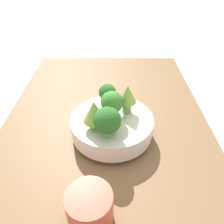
% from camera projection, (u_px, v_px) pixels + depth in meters
% --- Properties ---
extents(ground_plane, '(6.00, 6.00, 0.00)m').
position_uv_depth(ground_plane, '(106.00, 148.00, 0.64)').
color(ground_plane, beige).
extents(table, '(1.09, 0.63, 0.04)m').
position_uv_depth(table, '(105.00, 143.00, 0.63)').
color(table, brown).
rests_on(table, ground_plane).
extents(bowl, '(0.22, 0.22, 0.06)m').
position_uv_depth(bowl, '(112.00, 125.00, 0.60)').
color(bowl, silver).
rests_on(bowl, table).
extents(romanesco_piece_far, '(0.06, 0.06, 0.08)m').
position_uv_depth(romanesco_piece_far, '(94.00, 113.00, 0.53)').
color(romanesco_piece_far, '#609347').
rests_on(romanesco_piece_far, bowl).
extents(broccoli_floret_left, '(0.07, 0.07, 0.08)m').
position_uv_depth(broccoli_floret_left, '(108.00, 121.00, 0.51)').
color(broccoli_floret_left, '#6BA34C').
rests_on(broccoli_floret_left, bowl).
extents(broccoli_floret_right, '(0.05, 0.05, 0.07)m').
position_uv_depth(broccoli_floret_right, '(107.00, 94.00, 0.60)').
color(broccoli_floret_right, '#6BA34C').
rests_on(broccoli_floret_right, bowl).
extents(romanesco_piece_near, '(0.05, 0.05, 0.08)m').
position_uv_depth(romanesco_piece_near, '(128.00, 96.00, 0.57)').
color(romanesco_piece_near, '#7AB256').
rests_on(romanesco_piece_near, bowl).
extents(broccoli_floret_center, '(0.06, 0.06, 0.08)m').
position_uv_depth(broccoli_floret_center, '(112.00, 104.00, 0.56)').
color(broccoli_floret_center, '#609347').
rests_on(broccoli_floret_center, bowl).
extents(cup, '(0.09, 0.09, 0.08)m').
position_uv_depth(cup, '(90.00, 208.00, 0.41)').
color(cup, '#C64C38').
rests_on(cup, table).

